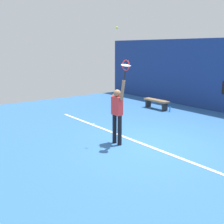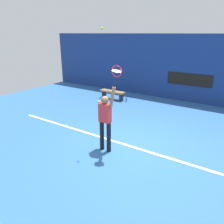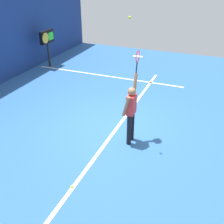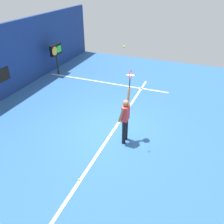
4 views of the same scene
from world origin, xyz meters
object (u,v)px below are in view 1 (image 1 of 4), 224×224
object	(u,v)px
tennis_player	(117,112)
tennis_racket	(126,66)
water_bottle	(170,109)
spare_ball	(93,124)
tennis_ball	(117,28)
court_bench	(156,102)

from	to	relation	value
tennis_player	tennis_racket	size ratio (longest dim) A/B	3.19
water_bottle	spare_ball	xyz separation A→B (m)	(-0.22, -4.06, -0.09)
tennis_ball	tennis_player	bearing A→B (deg)	-30.24
tennis_player	court_bench	distance (m)	5.57
tennis_ball	spare_ball	size ratio (longest dim) A/B	1.00
tennis_racket	spare_ball	xyz separation A→B (m)	(-2.66, 0.64, -2.35)
court_bench	water_bottle	world-z (taller)	court_bench
tennis_racket	spare_ball	distance (m)	3.60
tennis_player	spare_ball	size ratio (longest dim) A/B	29.24
spare_ball	court_bench	bearing A→B (deg)	99.00
spare_ball	tennis_player	bearing A→B (deg)	-15.55
tennis_ball	water_bottle	size ratio (longest dim) A/B	0.28
tennis_racket	court_bench	bearing A→B (deg)	125.06
tennis_racket	court_bench	world-z (taller)	tennis_racket
tennis_player	water_bottle	distance (m)	5.20
court_bench	spare_ball	bearing A→B (deg)	-81.00
tennis_player	water_bottle	world-z (taller)	tennis_player
tennis_player	tennis_ball	distance (m)	2.45
court_bench	spare_ball	distance (m)	4.12
court_bench	spare_ball	world-z (taller)	court_bench
tennis_player	court_bench	world-z (taller)	tennis_player
tennis_player	water_bottle	xyz separation A→B (m)	(-2.06, 4.70, -0.89)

